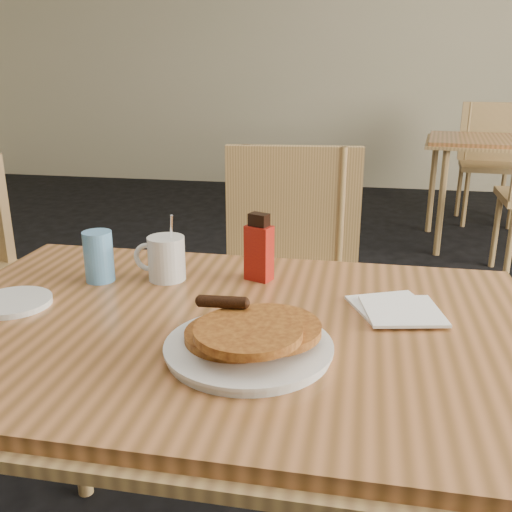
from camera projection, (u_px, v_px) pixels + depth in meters
The scene contains 10 objects.
wall_back at pixel (350, 46), 5.60m from camera, with size 8.00×8.00×0.00m, color #BFB394.
main_table at pixel (224, 342), 1.10m from camera, with size 1.23×0.83×0.75m.
chair_main_far at pixel (288, 273), 1.83m from camera, with size 0.48×0.48×0.97m.
chair_neighbor_far at pixel (488, 152), 4.57m from camera, with size 0.46×0.46×0.94m.
pancake_plate at pixel (249, 340), 0.96m from camera, with size 0.29×0.29×0.08m.
coffee_mug at pixel (165, 257), 1.28m from camera, with size 0.12×0.08×0.16m.
syrup_bottle at pixel (259, 249), 1.28m from camera, with size 0.07×0.06×0.15m.
napkin_stack at pixel (397, 309), 1.12m from camera, with size 0.20×0.21×0.01m.
blue_tumbler at pixel (99, 256), 1.27m from camera, with size 0.07×0.07×0.11m, color #5EA1DD.
side_saucer at pixel (13, 302), 1.16m from camera, with size 0.15×0.15×0.01m, color silver.
Camera 1 is at (0.20, -1.04, 1.21)m, focal length 40.00 mm.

